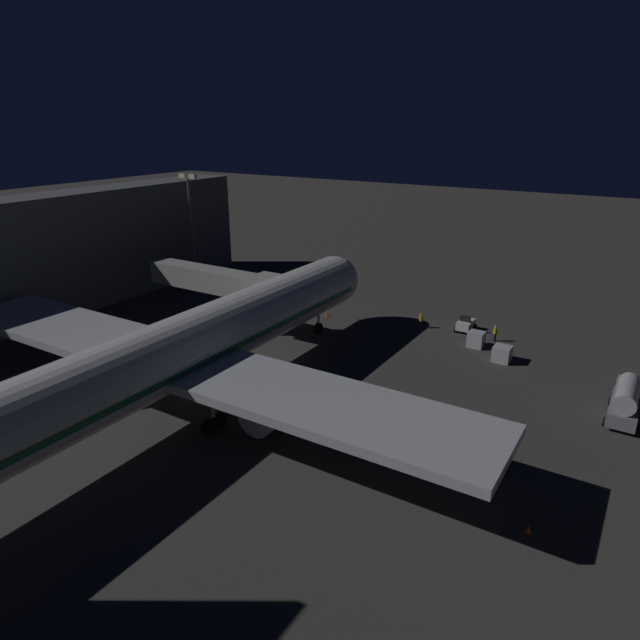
{
  "coord_description": "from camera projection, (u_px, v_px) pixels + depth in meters",
  "views": [
    {
      "loc": [
        -30.99,
        34.03,
        22.62
      ],
      "look_at": [
        -3.0,
        -11.06,
        3.5
      ],
      "focal_mm": 31.51,
      "sensor_mm": 36.0,
      "label": 1
    }
  ],
  "objects": [
    {
      "name": "ground_plane",
      "position": [
        227.0,
        386.0,
        50.24
      ],
      "size": [
        320.0,
        320.0,
        0.0
      ],
      "primitive_type": "plane",
      "color": "#383533"
    },
    {
      "name": "airliner_at_gate",
      "position": [
        160.0,
        361.0,
        42.67
      ],
      "size": [
        51.62,
        59.4,
        17.51
      ],
      "color": "silver",
      "rests_on": "ground_plane"
    },
    {
      "name": "jet_bridge",
      "position": [
        225.0,
        282.0,
        62.75
      ],
      "size": [
        18.0,
        3.4,
        6.85
      ],
      "color": "#9E9E99",
      "rests_on": "ground_plane"
    },
    {
      "name": "apron_floodlight_mast",
      "position": [
        191.0,
        221.0,
        78.11
      ],
      "size": [
        2.9,
        0.5,
        15.53
      ],
      "color": "#59595E",
      "rests_on": "ground_plane"
    },
    {
      "name": "fuel_tanker",
      "position": [
        626.0,
        399.0,
        44.42
      ],
      "size": [
        2.46,
        5.77,
        3.15
      ],
      "color": "slate",
      "rests_on": "ground_plane"
    },
    {
      "name": "pushback_tug",
      "position": [
        466.0,
        325.0,
        63.0
      ],
      "size": [
        1.86,
        2.6,
        1.95
      ],
      "color": "silver",
      "rests_on": "ground_plane"
    },
    {
      "name": "baggage_container_near_belt",
      "position": [
        502.0,
        354.0,
        55.22
      ],
      "size": [
        1.68,
        1.73,
        1.54
      ],
      "primitive_type": "cube",
      "color": "#B7BABF",
      "rests_on": "ground_plane"
    },
    {
      "name": "baggage_container_mid_row",
      "position": [
        476.0,
        339.0,
        58.7
      ],
      "size": [
        1.59,
        1.53,
        1.63
      ],
      "primitive_type": "cube",
      "color": "#B7BABF",
      "rests_on": "ground_plane"
    },
    {
      "name": "ground_crew_near_nose_gear",
      "position": [
        421.0,
        320.0,
        63.94
      ],
      "size": [
        0.4,
        0.4,
        1.81
      ],
      "color": "black",
      "rests_on": "ground_plane"
    },
    {
      "name": "ground_crew_under_port_wing",
      "position": [
        495.0,
        332.0,
        60.1
      ],
      "size": [
        0.4,
        0.4,
        1.82
      ],
      "color": "black",
      "rests_on": "ground_plane"
    },
    {
      "name": "traffic_cone_nose_port",
      "position": [
        359.0,
        320.0,
        65.9
      ],
      "size": [
        0.36,
        0.36,
        0.55
      ],
      "primitive_type": "cone",
      "color": "orange",
      "rests_on": "ground_plane"
    },
    {
      "name": "traffic_cone_nose_starboard",
      "position": [
        327.0,
        314.0,
        68.08
      ],
      "size": [
        0.36,
        0.36,
        0.55
      ],
      "primitive_type": "cone",
      "color": "orange",
      "rests_on": "ground_plane"
    },
    {
      "name": "traffic_cone_wingtip_svc_side",
      "position": [
        528.0,
        529.0,
        32.39
      ],
      "size": [
        0.36,
        0.36,
        0.55
      ],
      "primitive_type": "cone",
      "color": "orange",
      "rests_on": "ground_plane"
    }
  ]
}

